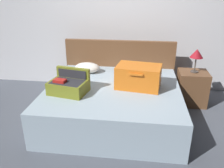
# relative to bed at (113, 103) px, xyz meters

# --- Properties ---
(ground_plane) EXTENTS (12.00, 12.00, 0.00)m
(ground_plane) POSITION_rel_bed_xyz_m (0.00, -0.40, -0.24)
(ground_plane) COLOR #4C515B
(back_wall) EXTENTS (8.00, 0.10, 2.60)m
(back_wall) POSITION_rel_bed_xyz_m (0.00, 1.25, 1.06)
(back_wall) COLOR silver
(back_wall) RESTS_ON ground
(bed) EXTENTS (1.80, 1.72, 0.48)m
(bed) POSITION_rel_bed_xyz_m (0.00, 0.00, 0.00)
(bed) COLOR #99ADBC
(bed) RESTS_ON ground
(headboard) EXTENTS (1.84, 0.08, 0.93)m
(headboard) POSITION_rel_bed_xyz_m (0.00, 0.90, 0.22)
(headboard) COLOR brown
(headboard) RESTS_ON ground
(hard_case_large) EXTENTS (0.63, 0.47, 0.30)m
(hard_case_large) POSITION_rel_bed_xyz_m (0.34, 0.05, 0.40)
(hard_case_large) COLOR #D16619
(hard_case_large) RESTS_ON bed
(hard_case_medium) EXTENTS (0.52, 0.43, 0.29)m
(hard_case_medium) POSITION_rel_bed_xyz_m (-0.55, -0.24, 0.34)
(hard_case_medium) COLOR olive
(hard_case_medium) RESTS_ON bed
(pillow_near_headboard) EXTENTS (0.39, 0.26, 0.16)m
(pillow_near_headboard) POSITION_rel_bed_xyz_m (-0.48, 0.53, 0.32)
(pillow_near_headboard) COLOR white
(pillow_near_headboard) RESTS_ON bed
(nightstand) EXTENTS (0.44, 0.40, 0.53)m
(nightstand) POSITION_rel_bed_xyz_m (1.18, 0.61, 0.03)
(nightstand) COLOR brown
(nightstand) RESTS_ON ground
(table_lamp) EXTENTS (0.19, 0.19, 0.36)m
(table_lamp) POSITION_rel_bed_xyz_m (1.18, 0.61, 0.57)
(table_lamp) COLOR #3F3833
(table_lamp) RESTS_ON nightstand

